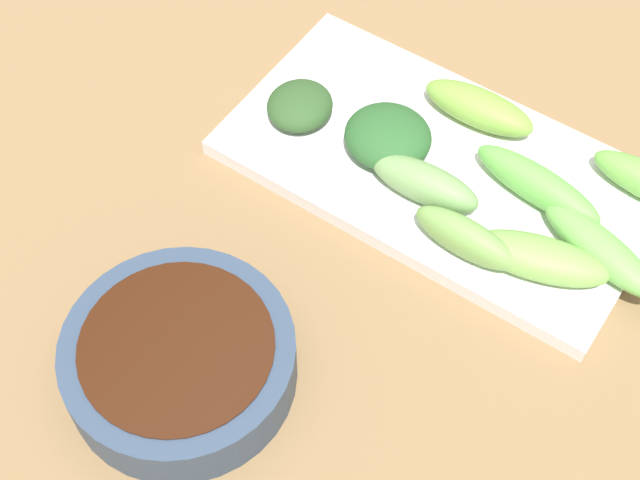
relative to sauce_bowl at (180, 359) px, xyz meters
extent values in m
cube|color=olive|center=(0.15, -0.03, -0.03)|extent=(2.10, 2.10, 0.02)
cylinder|color=#30435A|center=(0.00, 0.00, 0.00)|extent=(0.13, 0.13, 0.04)
cylinder|color=#35180A|center=(0.00, 0.00, 0.01)|extent=(0.11, 0.11, 0.02)
cube|color=white|center=(0.21, -0.05, -0.01)|extent=(0.15, 0.28, 0.01)
ellipsoid|color=#729F5A|center=(0.18, -0.05, 0.00)|extent=(0.03, 0.08, 0.03)
ellipsoid|color=#79B44F|center=(0.17, -0.14, 0.00)|extent=(0.05, 0.09, 0.02)
ellipsoid|color=#73A74F|center=(0.16, -0.09, 0.01)|extent=(0.02, 0.07, 0.03)
ellipsoid|color=#66BB4B|center=(0.22, -0.11, 0.00)|extent=(0.04, 0.09, 0.02)
ellipsoid|color=#2D5126|center=(0.19, 0.05, 0.00)|extent=(0.05, 0.05, 0.02)
ellipsoid|color=#7AAC41|center=(0.26, -0.05, 0.00)|extent=(0.03, 0.08, 0.02)
ellipsoid|color=#6DBA51|center=(0.20, -0.17, 0.00)|extent=(0.05, 0.09, 0.02)
ellipsoid|color=#285B2A|center=(0.20, -0.01, 0.01)|extent=(0.06, 0.07, 0.03)
camera|label=1|loc=(-0.16, -0.21, 0.49)|focal=53.46mm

